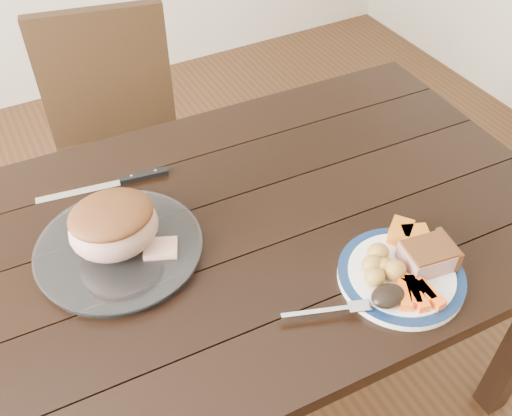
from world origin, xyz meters
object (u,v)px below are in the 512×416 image
chair_far (119,141)px  roast_joint (114,227)px  pork_slice (428,257)px  carving_knife (128,180)px  fork (333,310)px  serving_platter (120,250)px  dinner_plate (401,276)px  dining_table (222,258)px

chair_far → roast_joint: 0.78m
chair_far → roast_joint: size_ratio=4.99×
pork_slice → roast_joint: size_ratio=0.54×
roast_joint → carving_knife: size_ratio=0.58×
fork → serving_platter: bearing=150.7°
dinner_plate → pork_slice: 0.07m
dinner_plate → carving_knife: (-0.39, 0.56, -0.00)m
dinner_plate → serving_platter: 0.60m
pork_slice → carving_knife: size_ratio=0.32×
pork_slice → roast_joint: (-0.55, 0.35, 0.03)m
dining_table → chair_far: bearing=92.5°
dinner_plate → roast_joint: size_ratio=1.40×
roast_joint → carving_knife: 0.25m
serving_platter → dining_table: bearing=-11.1°
dinner_plate → serving_platter: (-0.49, 0.34, 0.00)m
chair_far → fork: size_ratio=5.37×
serving_platter → carving_knife: 0.23m
chair_far → serving_platter: chair_far is taller
serving_platter → fork: fork is taller
pork_slice → chair_far: bearing=108.9°
fork → roast_joint: 0.48m
chair_far → pork_slice: 1.13m
chair_far → fork: chair_far is taller
dinner_plate → pork_slice: bearing=-4.8°
chair_far → serving_platter: bearing=86.8°
dining_table → roast_joint: (-0.22, 0.04, 0.17)m
chair_far → carving_knife: (-0.09, -0.48, 0.23)m
roast_joint → carving_knife: bearing=66.6°
dining_table → serving_platter: serving_platter is taller
pork_slice → roast_joint: bearing=147.3°
pork_slice → fork: size_ratio=0.58×
dining_table → roast_joint: bearing=168.9°
dinner_plate → pork_slice: size_ratio=2.58×
dinner_plate → pork_slice: (0.06, -0.00, 0.03)m
dining_table → dinner_plate: (0.27, -0.30, 0.10)m
serving_platter → roast_joint: 0.07m
dining_table → carving_knife: carving_knife is taller
dining_table → pork_slice: bearing=-43.3°
fork → carving_knife: bearing=130.5°
dining_table → chair_far: chair_far is taller
dining_table → pork_slice: (0.33, -0.31, 0.14)m
chair_far → carving_knife: bearing=90.7°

